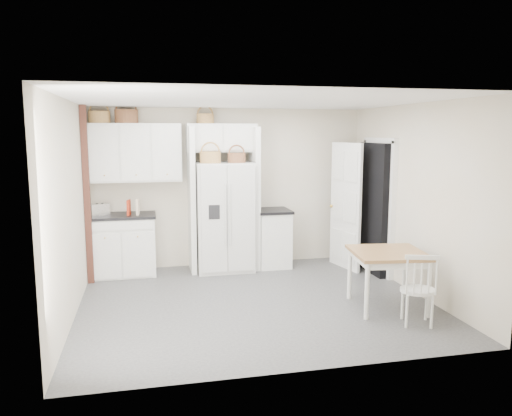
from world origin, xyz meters
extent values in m
plane|color=#38383A|center=(0.00, 0.00, 0.00)|extent=(4.50, 4.50, 0.00)
plane|color=white|center=(0.00, 0.00, 2.60)|extent=(4.50, 4.50, 0.00)
plane|color=beige|center=(0.00, 2.00, 1.30)|extent=(4.50, 0.00, 4.50)
plane|color=beige|center=(-2.25, 0.00, 1.30)|extent=(0.00, 4.00, 4.00)
plane|color=beige|center=(2.25, 0.00, 1.30)|extent=(0.00, 4.00, 4.00)
cube|color=silver|center=(-0.15, 1.66, 0.87)|extent=(0.90, 0.72, 1.74)
cube|color=silver|center=(-1.74, 1.70, 0.46)|extent=(0.99, 0.62, 0.91)
cube|color=silver|center=(0.67, 1.70, 0.46)|extent=(0.52, 0.62, 0.91)
cube|color=brown|center=(1.59, -0.58, 0.37)|extent=(0.99, 0.99, 0.73)
cube|color=silver|center=(1.67, -1.16, 0.41)|extent=(0.49, 0.47, 0.81)
cube|color=black|center=(-1.74, 1.70, 0.94)|extent=(1.03, 0.67, 0.04)
cube|color=black|center=(0.67, 1.70, 0.93)|extent=(0.56, 0.66, 0.04)
cube|color=silver|center=(-2.06, 1.65, 1.05)|extent=(0.30, 0.23, 0.18)
cube|color=#B52B11|center=(-1.63, 1.62, 1.07)|extent=(0.06, 0.16, 0.23)
cube|color=beige|center=(-1.50, 1.62, 1.08)|extent=(0.05, 0.16, 0.24)
cylinder|color=brown|center=(-2.02, 1.83, 2.44)|extent=(0.32, 0.32, 0.18)
cylinder|color=#5B2E1E|center=(-1.62, 1.83, 2.45)|extent=(0.35, 0.35, 0.21)
cylinder|color=brown|center=(-0.41, 1.83, 2.43)|extent=(0.28, 0.28, 0.16)
cylinder|color=brown|center=(-0.37, 1.56, 1.83)|extent=(0.33, 0.33, 0.18)
cylinder|color=#5B2E1E|center=(0.05, 1.56, 1.82)|extent=(0.28, 0.28, 0.15)
cube|color=silver|center=(-1.50, 1.83, 1.90)|extent=(1.40, 0.34, 0.90)
cube|color=silver|center=(-0.15, 1.83, 2.12)|extent=(1.12, 0.34, 0.45)
cube|color=silver|center=(-0.66, 1.70, 1.15)|extent=(0.08, 0.60, 2.30)
cube|color=silver|center=(0.36, 1.70, 1.15)|extent=(0.08, 0.60, 2.30)
cube|color=#452119|center=(-2.20, 1.35, 1.30)|extent=(0.09, 0.09, 2.60)
cube|color=black|center=(2.16, 1.00, 1.02)|extent=(0.18, 0.85, 2.05)
cube|color=white|center=(1.80, 1.33, 1.02)|extent=(0.21, 0.79, 2.05)
camera|label=1|loc=(-1.35, -6.18, 2.21)|focal=35.00mm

